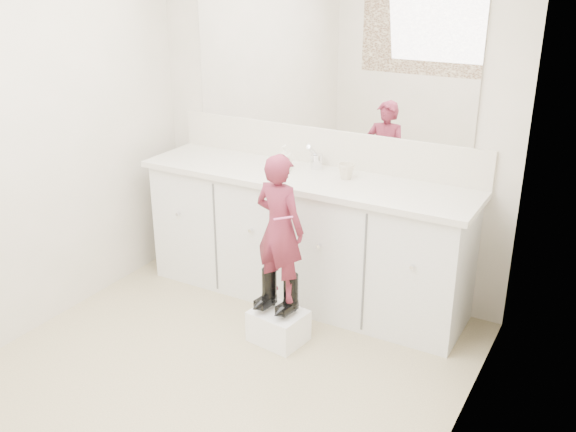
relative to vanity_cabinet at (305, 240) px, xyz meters
The scene contains 16 objects.
floor 1.30m from the vanity_cabinet, 90.00° to the right, with size 3.00×3.00×0.00m, color #8D7C5C.
wall_back 0.82m from the vanity_cabinet, 90.00° to the left, with size 2.60×2.60×0.00m, color beige.
wall_left 1.95m from the vanity_cabinet, 136.70° to the right, with size 3.00×3.00×0.00m, color beige.
wall_right 1.95m from the vanity_cabinet, 43.30° to the right, with size 3.00×3.00×0.00m, color beige.
vanity_cabinet is the anchor object (origin of this frame).
countertop 0.45m from the vanity_cabinet, 90.00° to the right, with size 2.28×0.58×0.04m, color beige.
backsplash 0.64m from the vanity_cabinet, 90.00° to the left, with size 2.28×0.03×0.25m, color beige.
mirror 1.24m from the vanity_cabinet, 90.00° to the left, with size 2.00×0.02×1.00m, color white.
faucet 0.54m from the vanity_cabinet, 90.00° to the left, with size 0.08×0.08×0.10m, color silver.
cup 0.58m from the vanity_cabinet, 11.20° to the left, with size 0.11×0.11×0.10m, color beige.
soap_bottle 0.58m from the vanity_cabinet, behind, with size 0.08×0.08×0.17m, color white.
step_stool 0.69m from the vanity_cabinet, 77.60° to the right, with size 0.31×0.26×0.20m, color white.
boot_left 0.58m from the vanity_cabinet, 84.52° to the right, with size 0.10×0.17×0.26m, color black, non-canonical shape.
boot_right 0.61m from the vanity_cabinet, 70.24° to the right, with size 0.10×0.17×0.26m, color black, non-canonical shape.
toddler 0.67m from the vanity_cabinet, 77.18° to the right, with size 0.33×0.21×0.89m, color #AA344F.
toothbrush 0.80m from the vanity_cabinet, 72.92° to the right, with size 0.01×0.01×0.14m, color pink.
Camera 1 is at (1.85, -2.31, 2.19)m, focal length 40.00 mm.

